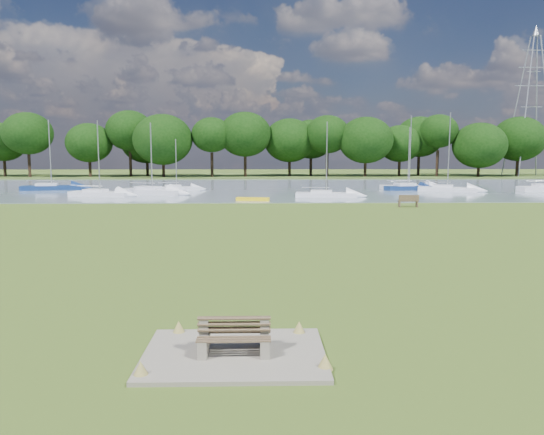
{
  "coord_description": "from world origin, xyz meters",
  "views": [
    {
      "loc": [
        0.6,
        -25.83,
        4.74
      ],
      "look_at": [
        1.15,
        -2.0,
        1.73
      ],
      "focal_mm": 35.0,
      "sensor_mm": 36.0,
      "label": 1
    }
  ],
  "objects_px": {
    "sailboat_4": "(407,186)",
    "sailboat_7": "(176,187)",
    "riverbank_bench": "(408,201)",
    "pylon": "(533,82)",
    "sailboat_9": "(99,192)",
    "sailboat_3": "(326,193)",
    "kayak": "(253,199)",
    "sailboat_6": "(152,190)",
    "sailboat_8": "(51,186)",
    "sailboat_1": "(408,185)",
    "sailboat_2": "(447,187)",
    "bench_pair": "(234,337)"
  },
  "relations": [
    {
      "from": "sailboat_8",
      "to": "bench_pair",
      "type": "bearing_deg",
      "value": -77.93
    },
    {
      "from": "sailboat_1",
      "to": "sailboat_2",
      "type": "distance_m",
      "value": 4.92
    },
    {
      "from": "sailboat_2",
      "to": "sailboat_1",
      "type": "bearing_deg",
      "value": 155.86
    },
    {
      "from": "kayak",
      "to": "pylon",
      "type": "xyz_separation_m",
      "value": [
        49.58,
        46.0,
        16.72
      ]
    },
    {
      "from": "pylon",
      "to": "sailboat_1",
      "type": "bearing_deg",
      "value": -134.35
    },
    {
      "from": "sailboat_6",
      "to": "sailboat_9",
      "type": "height_order",
      "value": "sailboat_9"
    },
    {
      "from": "sailboat_7",
      "to": "sailboat_8",
      "type": "height_order",
      "value": "sailboat_8"
    },
    {
      "from": "kayak",
      "to": "sailboat_4",
      "type": "relative_size",
      "value": 0.42
    },
    {
      "from": "riverbank_bench",
      "to": "pylon",
      "type": "xyz_separation_m",
      "value": [
        36.35,
        51.55,
        16.4
      ]
    },
    {
      "from": "bench_pair",
      "to": "sailboat_3",
      "type": "xyz_separation_m",
      "value": [
        7.31,
        41.99,
        -0.02
      ]
    },
    {
      "from": "sailboat_2",
      "to": "sailboat_4",
      "type": "relative_size",
      "value": 1.21
    },
    {
      "from": "kayak",
      "to": "pylon",
      "type": "relative_size",
      "value": 0.12
    },
    {
      "from": "sailboat_8",
      "to": "kayak",
      "type": "bearing_deg",
      "value": -43.32
    },
    {
      "from": "sailboat_7",
      "to": "sailboat_9",
      "type": "height_order",
      "value": "sailboat_9"
    },
    {
      "from": "sailboat_3",
      "to": "sailboat_7",
      "type": "height_order",
      "value": "sailboat_3"
    },
    {
      "from": "bench_pair",
      "to": "sailboat_9",
      "type": "bearing_deg",
      "value": 110.14
    },
    {
      "from": "bench_pair",
      "to": "sailboat_6",
      "type": "relative_size",
      "value": 0.22
    },
    {
      "from": "sailboat_2",
      "to": "pylon",
      "type": "bearing_deg",
      "value": 72.47
    },
    {
      "from": "pylon",
      "to": "sailboat_3",
      "type": "height_order",
      "value": "pylon"
    },
    {
      "from": "sailboat_6",
      "to": "sailboat_9",
      "type": "xyz_separation_m",
      "value": [
        -4.94,
        -2.33,
        -0.06
      ]
    },
    {
      "from": "sailboat_3",
      "to": "sailboat_9",
      "type": "bearing_deg",
      "value": -175.95
    },
    {
      "from": "sailboat_6",
      "to": "sailboat_3",
      "type": "bearing_deg",
      "value": 13.33
    },
    {
      "from": "bench_pair",
      "to": "pylon",
      "type": "xyz_separation_m",
      "value": [
        49.5,
        84.0,
        16.46
      ]
    },
    {
      "from": "pylon",
      "to": "sailboat_9",
      "type": "distance_m",
      "value": 78.85
    },
    {
      "from": "riverbank_bench",
      "to": "kayak",
      "type": "bearing_deg",
      "value": 160.22
    },
    {
      "from": "sailboat_6",
      "to": "sailboat_8",
      "type": "bearing_deg",
      "value": 178.9
    },
    {
      "from": "sailboat_2",
      "to": "sailboat_4",
      "type": "distance_m",
      "value": 4.56
    },
    {
      "from": "sailboat_1",
      "to": "sailboat_7",
      "type": "xyz_separation_m",
      "value": [
        -28.12,
        -1.74,
        -0.06
      ]
    },
    {
      "from": "bench_pair",
      "to": "sailboat_8",
      "type": "bearing_deg",
      "value": 114.92
    },
    {
      "from": "sailboat_3",
      "to": "sailboat_6",
      "type": "xyz_separation_m",
      "value": [
        -18.46,
        3.77,
        0.09
      ]
    },
    {
      "from": "sailboat_4",
      "to": "sailboat_7",
      "type": "bearing_deg",
      "value": 165.33
    },
    {
      "from": "riverbank_bench",
      "to": "kayak",
      "type": "xyz_separation_m",
      "value": [
        -13.22,
        5.55,
        -0.32
      ]
    },
    {
      "from": "bench_pair",
      "to": "sailboat_7",
      "type": "height_order",
      "value": "sailboat_7"
    },
    {
      "from": "sailboat_8",
      "to": "pylon",
      "type": "bearing_deg",
      "value": 10.19
    },
    {
      "from": "pylon",
      "to": "sailboat_2",
      "type": "distance_m",
      "value": 47.14
    },
    {
      "from": "sailboat_6",
      "to": "sailboat_9",
      "type": "distance_m",
      "value": 5.46
    },
    {
      "from": "pylon",
      "to": "sailboat_2",
      "type": "height_order",
      "value": "pylon"
    },
    {
      "from": "sailboat_3",
      "to": "sailboat_4",
      "type": "height_order",
      "value": "sailboat_3"
    },
    {
      "from": "riverbank_bench",
      "to": "sailboat_9",
      "type": "relative_size",
      "value": 0.22
    },
    {
      "from": "kayak",
      "to": "sailboat_6",
      "type": "height_order",
      "value": "sailboat_6"
    },
    {
      "from": "bench_pair",
      "to": "sailboat_8",
      "type": "xyz_separation_m",
      "value": [
        -24.48,
        52.26,
        0.07
      ]
    },
    {
      "from": "sailboat_6",
      "to": "sailboat_7",
      "type": "xyz_separation_m",
      "value": [
        1.85,
        5.12,
        -0.09
      ]
    },
    {
      "from": "sailboat_6",
      "to": "sailboat_8",
      "type": "xyz_separation_m",
      "value": [
        -13.34,
        6.5,
        -0.0
      ]
    },
    {
      "from": "riverbank_bench",
      "to": "sailboat_3",
      "type": "bearing_deg",
      "value": 124.46
    },
    {
      "from": "bench_pair",
      "to": "sailboat_1",
      "type": "xyz_separation_m",
      "value": [
        18.82,
        52.62,
        0.04
      ]
    },
    {
      "from": "riverbank_bench",
      "to": "sailboat_4",
      "type": "bearing_deg",
      "value": 77.65
    },
    {
      "from": "bench_pair",
      "to": "sailboat_6",
      "type": "bearing_deg",
      "value": 103.51
    },
    {
      "from": "sailboat_4",
      "to": "sailboat_9",
      "type": "height_order",
      "value": "sailboat_9"
    },
    {
      "from": "pylon",
      "to": "sailboat_8",
      "type": "relative_size",
      "value": 3.19
    },
    {
      "from": "riverbank_bench",
      "to": "sailboat_1",
      "type": "relative_size",
      "value": 0.19
    }
  ]
}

